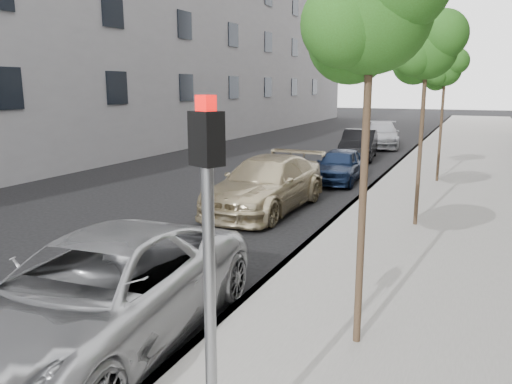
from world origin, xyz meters
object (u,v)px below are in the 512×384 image
Objects in this scene: minivan at (99,294)px; sedan_rear at (381,135)px; sedan_black at (359,145)px; tree_near at (374,12)px; sedan_blue at (340,165)px; signal_pole at (209,256)px; tree_mid at (428,49)px; suv at (266,184)px; tree_far at (446,71)px.

sedan_rear is at bearing 87.76° from minivan.
minivan is at bearing -94.38° from sedan_black.
sedan_rear is (-4.10, 23.93, -3.71)m from tree_near.
signal_pole is at bearing -81.65° from sedan_blue.
tree_mid is at bearing 90.00° from tree_near.
signal_pole reaches higher than minivan.
signal_pole is 0.60× the size of minivan.
tree_near reaches higher than sedan_rear.
suv is at bearing 133.13° from signal_pole.
tree_near reaches higher than tree_mid.
minivan is 1.48× the size of sedan_blue.
tree_near is 1.54× the size of signal_pole.
sedan_blue is at bearing -164.09° from tree_far.
tree_far is at bearing 57.12° from suv.
suv is at bearing -125.12° from tree_far.
tree_far is at bearing 90.00° from tree_near.
tree_mid reaches higher than sedan_rear.
minivan reaches higher than suv.
sedan_blue is (-2.84, 14.99, -1.59)m from signal_pole.
tree_mid is 18.29m from sedan_rear.
sedan_rear is (-4.10, 17.43, -3.70)m from tree_mid.
tree_far reaches higher than suv.
tree_mid reaches higher than sedan_blue.
suv is at bearing 174.98° from tree_mid.
sedan_rear is (-3.47, 26.91, -1.50)m from signal_pole.
minivan is (-3.33, -1.34, -3.67)m from tree_near.
tree_mid is 1.09× the size of tree_far.
sedan_rear reaches higher than sedan_black.
tree_far reaches higher than minivan.
tree_near is at bearing -89.75° from sedan_rear.
sedan_rear is at bearing 99.72° from tree_near.
tree_far is (-0.00, 13.00, -0.33)m from tree_near.
sedan_blue is at bearing 123.38° from signal_pole.
suv is 1.41× the size of sedan_blue.
sedan_rear is at bearing 110.56° from tree_far.
minivan is (-3.33, -14.34, -3.34)m from tree_far.
sedan_black is at bearing -100.30° from sedan_rear.
sedan_black is (-3.56, 21.39, -1.51)m from signal_pole.
tree_mid reaches higher than sedan_black.
sedan_rear is at bearing 91.55° from suv.
tree_mid is 1.02× the size of sedan_rear.
tree_mid is at bearing -2.78° from suv.
tree_mid reaches higher than suv.
tree_far is 15.09m from minivan.
sedan_blue is (-3.46, 5.51, -3.80)m from tree_mid.
suv is 11.54m from sedan_black.
sedan_blue is (-0.14, 13.35, -0.14)m from minivan.
minivan is at bearing -80.97° from suv.
tree_mid is 7.54m from sedan_blue.
tree_mid reaches higher than tree_far.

